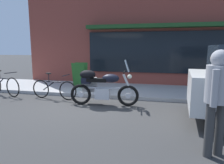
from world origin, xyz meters
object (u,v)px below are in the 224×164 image
parked_bicycle (54,89)px  pedestrian_walking (218,91)px  sandwich_board_sign (80,75)px  second_bicycle_by_cafe (4,85)px  touring_motorcycle (100,86)px

parked_bicycle → pedestrian_walking: 5.31m
parked_bicycle → sandwich_board_sign: bearing=78.5°
parked_bicycle → second_bicycle_by_cafe: (-2.07, 0.07, 0.03)m
sandwich_board_sign → second_bicycle_by_cafe: 2.84m
touring_motorcycle → second_bicycle_by_cafe: 3.86m
sandwich_board_sign → touring_motorcycle: bearing=-53.6°
pedestrian_walking → sandwich_board_sign: size_ratio=1.68×
parked_bicycle → pedestrian_walking: size_ratio=0.99×
touring_motorcycle → second_bicycle_by_cafe: (-3.82, 0.43, -0.22)m
sandwich_board_sign → pedestrian_walking: bearing=-47.5°
pedestrian_walking → sandwich_board_sign: pedestrian_walking is taller
pedestrian_walking → sandwich_board_sign: bearing=132.5°
sandwich_board_sign → second_bicycle_by_cafe: bearing=-147.6°
touring_motorcycle → second_bicycle_by_cafe: size_ratio=1.23×
parked_bicycle → sandwich_board_sign: 1.64m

